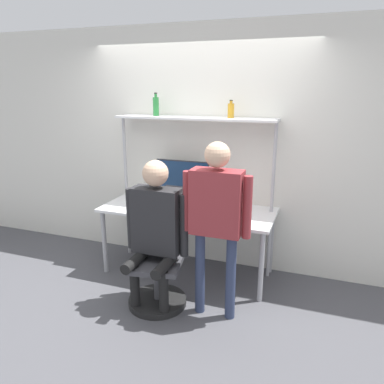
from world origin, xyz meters
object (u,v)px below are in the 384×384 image
(person_seated, at_px, (155,223))
(bottle_green, at_px, (156,106))
(office_chair, at_px, (158,276))
(cell_phone, at_px, (201,217))
(person_standing, at_px, (216,209))
(monitor, at_px, (182,179))
(laptop, at_px, (178,205))
(bottle_amber, at_px, (231,110))

(person_seated, bearing_deg, bottle_green, 113.55)
(office_chair, relative_size, bottle_green, 3.64)
(cell_phone, bearing_deg, person_standing, -57.20)
(monitor, bearing_deg, laptop, -75.50)
(cell_phone, relative_size, office_chair, 0.17)
(cell_phone, relative_size, person_seated, 0.11)
(cell_phone, relative_size, person_standing, 0.09)
(laptop, relative_size, office_chair, 0.38)
(office_chair, bearing_deg, bottle_amber, 63.11)
(cell_phone, height_order, person_standing, person_standing)
(monitor, relative_size, person_standing, 0.39)
(laptop, xyz_separation_m, bottle_amber, (0.46, 0.34, 0.97))
(bottle_green, bearing_deg, laptop, -40.99)
(person_standing, relative_size, bottle_amber, 8.84)
(person_seated, distance_m, bottle_green, 1.42)
(office_chair, xyz_separation_m, bottle_green, (-0.40, 0.89, 1.56))
(cell_phone, xyz_separation_m, bottle_amber, (0.18, 0.43, 1.04))
(cell_phone, height_order, bottle_green, bottle_green)
(laptop, bearing_deg, cell_phone, -17.96)
(cell_phone, height_order, person_seated, person_seated)
(monitor, height_order, bottle_amber, bottle_amber)
(cell_phone, distance_m, bottle_amber, 1.14)
(monitor, height_order, cell_phone, monitor)
(laptop, height_order, bottle_green, bottle_green)
(laptop, xyz_separation_m, cell_phone, (0.28, -0.09, -0.07))
(person_seated, bearing_deg, person_standing, 3.28)
(laptop, height_order, office_chair, laptop)
(bottle_green, relative_size, bottle_amber, 1.37)
(laptop, distance_m, office_chair, 0.78)
(cell_phone, bearing_deg, office_chair, -121.17)
(monitor, relative_size, bottle_amber, 3.46)
(office_chair, xyz_separation_m, person_seated, (0.01, -0.04, 0.56))
(person_seated, relative_size, person_standing, 0.88)
(person_seated, bearing_deg, monitor, 96.12)
(laptop, bearing_deg, monitor, 104.50)
(cell_phone, xyz_separation_m, person_standing, (0.30, -0.47, 0.26))
(laptop, height_order, cell_phone, laptop)
(laptop, xyz_separation_m, person_seated, (0.01, -0.59, 0.01))
(laptop, xyz_separation_m, office_chair, (0.00, -0.55, -0.56))
(office_chair, height_order, person_standing, person_standing)
(monitor, distance_m, bottle_green, 0.87)
(cell_phone, relative_size, bottle_green, 0.60)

